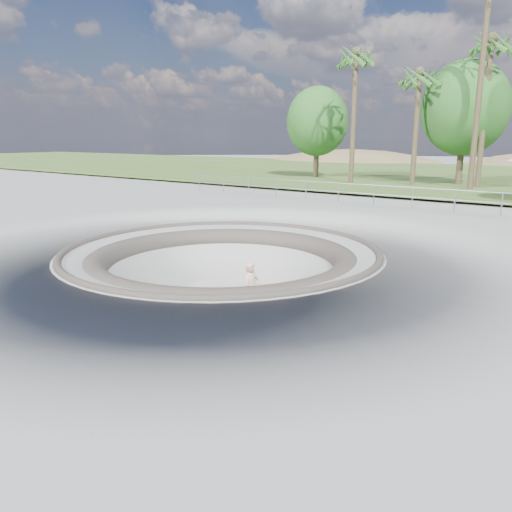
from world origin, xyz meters
name	(u,v)px	position (x,y,z in m)	size (l,w,h in m)	color
ground	(222,250)	(0.00, 0.00, 0.00)	(180.00, 180.00, 0.00)	gray
skate_bowl	(223,303)	(0.00, 0.00, -1.83)	(14.00, 14.00, 4.10)	gray
grass_strip	(478,177)	(0.00, 34.00, 0.22)	(180.00, 36.00, 0.12)	#415B24
safety_railing	(374,195)	(0.00, 12.00, 0.69)	(25.00, 0.06, 1.03)	gray
skateboard	(251,316)	(1.49, -0.40, -1.83)	(0.85, 0.48, 0.08)	brown
skater	(251,289)	(1.49, -0.40, -0.96)	(0.62, 0.41, 1.71)	beige
palm_a	(356,61)	(-5.89, 21.53, 8.66)	(2.60, 2.60, 9.84)	brown
palm_b	(420,79)	(-1.82, 22.86, 7.31)	(2.60, 2.60, 8.39)	brown
palm_d	(491,48)	(2.27, 23.81, 9.00)	(2.60, 2.60, 10.20)	brown
bushy_tree_left	(317,122)	(-10.74, 24.90, 4.75)	(5.12, 4.65, 7.39)	brown
bushy_tree_mid	(465,108)	(0.62, 25.41, 5.48)	(5.93, 5.40, 8.56)	brown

